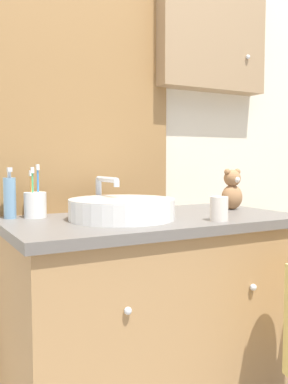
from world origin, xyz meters
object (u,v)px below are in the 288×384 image
at_px(soap_dispenser, 10,197).
at_px(toothbrush_holder, 35,204).
at_px(drinking_cup, 219,209).
at_px(teddy_bear, 232,190).
at_px(sink_basin, 122,208).

bearing_deg(soap_dispenser, toothbrush_holder, -10.86).
bearing_deg(drinking_cup, soap_dispenser, 147.09).
height_order(soap_dispenser, teddy_bear, soap_dispenser).
relative_size(toothbrush_holder, soap_dispenser, 1.06).
height_order(toothbrush_holder, soap_dispenser, toothbrush_holder).
xyz_separation_m(toothbrush_holder, drinking_cup, (0.55, -0.40, -0.01)).
bearing_deg(sink_basin, drinking_cup, -35.06).
xyz_separation_m(sink_basin, toothbrush_holder, (-0.27, 0.20, 0.01)).
relative_size(toothbrush_holder, drinking_cup, 2.32).
relative_size(toothbrush_holder, teddy_bear, 1.12).
relative_size(sink_basin, teddy_bear, 2.45).
distance_m(soap_dispenser, drinking_cup, 0.77).
xyz_separation_m(soap_dispenser, drinking_cup, (0.64, -0.42, -0.04)).
bearing_deg(soap_dispenser, sink_basin, -31.08).
height_order(soap_dispenser, drinking_cup, soap_dispenser).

